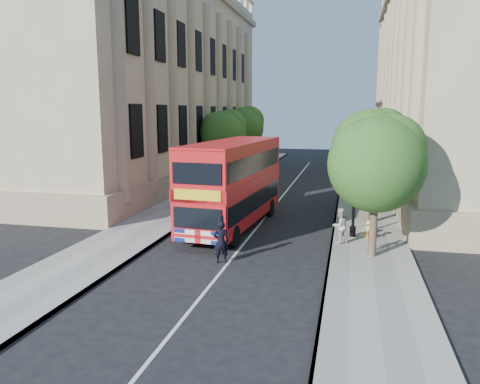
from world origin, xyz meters
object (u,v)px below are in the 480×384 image
Objects in this scene: police_constable at (221,242)px; woman_pedestrian at (340,226)px; double_decker_bus at (234,182)px; box_van at (231,185)px; lamp_post at (354,188)px.

woman_pedestrian reaches higher than police_constable.
double_decker_bus is at bearing -61.65° from woman_pedestrian.
double_decker_bus is at bearing -74.48° from box_van.
police_constable is 5.96m from woman_pedestrian.
woman_pedestrian is at bearing -161.53° from police_constable.
lamp_post is 7.47m from police_constable.
box_van is at bearing 110.12° from double_decker_bus.
double_decker_bus is (-6.21, 0.80, -0.00)m from lamp_post.
box_van is at bearing -97.15° from police_constable.
box_van reaches higher than woman_pedestrian.
lamp_post reaches higher than box_van.
double_decker_bus is 6.21m from woman_pedestrian.
double_decker_bus reaches higher than box_van.
woman_pedestrian is at bearing -16.22° from double_decker_bus.
lamp_post is at bearing -154.82° from woman_pedestrian.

